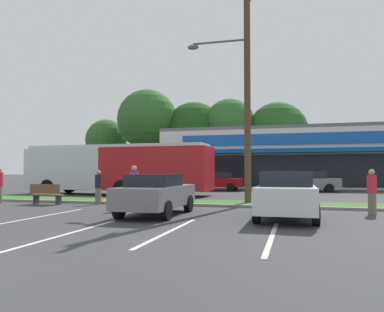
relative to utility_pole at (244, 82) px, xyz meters
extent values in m
cube|color=#386B28|center=(-3.80, 0.00, -5.65)|extent=(56.00, 2.20, 0.12)
cube|color=gray|center=(-3.80, -1.22, -5.65)|extent=(56.00, 0.24, 0.12)
cube|color=silver|center=(-6.22, -6.09, -5.70)|extent=(0.12, 4.80, 0.01)
cube|color=silver|center=(-3.27, -8.92, -5.70)|extent=(0.12, 4.80, 0.01)
cube|color=silver|center=(-0.92, -8.03, -5.70)|extent=(0.12, 4.80, 0.01)
cube|color=silver|center=(1.69, -8.07, -5.70)|extent=(0.12, 4.80, 0.01)
cube|color=silver|center=(1.48, 21.23, -3.07)|extent=(23.30, 10.27, 5.28)
cube|color=black|center=(1.48, 16.06, -4.12)|extent=(19.57, 0.08, 2.75)
cube|color=#0F4C8C|center=(1.48, 15.40, -2.43)|extent=(21.90, 1.40, 0.35)
cube|color=#1959AD|center=(1.48, 16.02, -1.38)|extent=(18.64, 0.16, 0.95)
cube|color=slate|center=(1.48, 21.23, -0.28)|extent=(23.30, 10.27, 0.30)
cylinder|color=#473323|center=(-24.42, 32.19, -3.80)|extent=(0.44, 0.44, 3.81)
sphere|color=#2D6026|center=(-24.42, 32.19, 0.37)|extent=(6.03, 6.03, 6.03)
cylinder|color=#473323|center=(-16.86, 29.38, -2.98)|extent=(0.44, 0.44, 5.45)
sphere|color=#2D6026|center=(-16.86, 29.38, 2.75)|extent=(8.01, 8.01, 8.01)
cylinder|color=#473323|center=(-10.92, 31.51, -3.90)|extent=(0.44, 0.44, 3.62)
sphere|color=#1E4719|center=(-10.92, 31.51, 1.01)|extent=(8.25, 8.25, 8.25)
cylinder|color=#473323|center=(-5.93, 30.96, -3.11)|extent=(0.44, 0.44, 5.20)
sphere|color=#2D6026|center=(-5.93, 30.96, 1.97)|extent=(6.59, 6.59, 6.59)
cylinder|color=#473323|center=(0.11, 31.93, -3.94)|extent=(0.44, 0.44, 3.53)
sphere|color=#23511E|center=(0.11, 31.93, 0.76)|extent=(7.81, 7.81, 7.81)
cylinder|color=#4C3826|center=(0.13, 0.00, -0.35)|extent=(0.30, 0.30, 10.71)
cylinder|color=#59595B|center=(-1.17, -0.01, 2.00)|extent=(2.60, 0.13, 0.10)
ellipsoid|color=#59595B|center=(-2.46, -0.03, 1.85)|extent=(0.56, 0.32, 0.24)
cube|color=#AD191E|center=(-6.24, 5.03, -4.01)|extent=(6.99, 2.72, 2.70)
cube|color=silver|center=(-12.54, 5.18, -4.01)|extent=(5.73, 2.69, 2.70)
cube|color=silver|center=(-9.07, 5.10, -2.56)|extent=(12.15, 2.59, 0.20)
cube|color=black|center=(-9.04, 6.40, -3.52)|extent=(11.59, 0.34, 1.19)
cube|color=black|center=(-15.40, 5.25, -3.68)|extent=(0.11, 2.17, 1.51)
cylinder|color=black|center=(-13.51, 4.04, -5.21)|extent=(1.01, 0.32, 1.00)
cylinder|color=black|center=(-13.45, 6.38, -5.21)|extent=(1.01, 0.32, 1.00)
cylinder|color=black|center=(-8.16, 3.90, -5.21)|extent=(1.01, 0.32, 1.00)
cylinder|color=black|center=(-8.10, 6.25, -5.21)|extent=(1.01, 0.32, 1.00)
cylinder|color=black|center=(-4.69, 3.82, -5.21)|extent=(1.01, 0.32, 1.00)
cylinder|color=black|center=(-4.63, 6.16, -5.21)|extent=(1.01, 0.32, 1.00)
cube|color=brown|center=(-9.02, -2.11, -5.26)|extent=(1.60, 0.45, 0.06)
cube|color=brown|center=(-9.02, -2.30, -4.98)|extent=(1.60, 0.06, 0.44)
cube|color=#333338|center=(-8.41, -2.11, -5.48)|extent=(0.08, 0.36, 0.45)
cube|color=#333338|center=(-9.63, -2.11, -5.48)|extent=(0.08, 0.36, 0.45)
cube|color=#B7B7BC|center=(-14.65, 11.84, -5.02)|extent=(4.14, 1.79, 0.74)
cube|color=black|center=(-14.44, 11.84, -4.38)|extent=(1.87, 1.57, 0.55)
cylinder|color=black|center=(-15.93, 10.99, -5.39)|extent=(0.64, 0.22, 0.64)
cylinder|color=black|center=(-15.93, 12.69, -5.39)|extent=(0.64, 0.22, 0.64)
cylinder|color=black|center=(-13.36, 10.99, -5.39)|extent=(0.64, 0.22, 0.64)
cylinder|color=black|center=(-13.36, 12.69, -5.39)|extent=(0.64, 0.22, 0.64)
cube|color=maroon|center=(-3.77, 11.72, -5.06)|extent=(4.18, 1.83, 0.66)
cube|color=black|center=(-3.56, 11.72, -4.50)|extent=(1.88, 1.61, 0.45)
cylinder|color=black|center=(-5.07, 10.85, -5.39)|extent=(0.64, 0.22, 0.64)
cylinder|color=black|center=(-5.07, 12.59, -5.39)|extent=(0.64, 0.22, 0.64)
cylinder|color=black|center=(-2.48, 10.85, -5.39)|extent=(0.64, 0.22, 0.64)
cylinder|color=black|center=(-2.48, 12.59, -5.39)|extent=(0.64, 0.22, 0.64)
cube|color=slate|center=(3.20, 12.23, -5.04)|extent=(4.53, 1.76, 0.69)
cube|color=black|center=(3.43, 12.23, -4.44)|extent=(2.04, 1.55, 0.53)
cylinder|color=black|center=(1.80, 11.39, -5.39)|extent=(0.64, 0.22, 0.64)
cylinder|color=black|center=(1.80, 13.06, -5.39)|extent=(0.64, 0.22, 0.64)
cylinder|color=black|center=(4.61, 11.39, -5.39)|extent=(0.64, 0.22, 0.64)
cylinder|color=black|center=(4.61, 13.06, -5.39)|extent=(0.64, 0.22, 0.64)
cube|color=silver|center=(1.96, -4.52, -5.00)|extent=(1.78, 4.60, 0.77)
cube|color=black|center=(1.96, -4.75, -4.38)|extent=(1.56, 2.07, 0.47)
cylinder|color=black|center=(1.12, -3.10, -5.39)|extent=(0.22, 0.64, 0.64)
cylinder|color=black|center=(2.81, -3.10, -5.39)|extent=(0.22, 0.64, 0.64)
cylinder|color=black|center=(1.12, -5.95, -5.39)|extent=(0.22, 0.64, 0.64)
cylinder|color=black|center=(2.81, -5.95, -5.39)|extent=(0.22, 0.64, 0.64)
cube|color=slate|center=(-2.53, -4.77, -5.03)|extent=(1.73, 4.16, 0.71)
cube|color=black|center=(-2.53, -4.97, -4.46)|extent=(1.52, 1.87, 0.42)
cylinder|color=black|center=(-3.35, -3.48, -5.39)|extent=(0.22, 0.64, 0.64)
cylinder|color=black|center=(-1.71, -3.48, -5.39)|extent=(0.22, 0.64, 0.64)
cylinder|color=black|center=(-3.35, -6.06, -5.39)|extent=(0.22, 0.64, 0.64)
cylinder|color=black|center=(-1.71, -6.06, -5.39)|extent=(0.22, 0.64, 0.64)
cylinder|color=#1E2338|center=(-4.12, -3.17, -5.27)|extent=(0.31, 0.31, 0.87)
cylinder|color=#99338C|center=(-4.12, -3.17, -4.50)|extent=(0.36, 0.36, 0.68)
sphere|color=tan|center=(-4.12, -3.17, -4.04)|extent=(0.24, 0.24, 0.24)
cylinder|color=#726651|center=(-6.68, -1.52, -5.32)|extent=(0.28, 0.28, 0.78)
cylinder|color=black|center=(-6.68, -1.52, -4.62)|extent=(0.32, 0.32, 0.62)
sphere|color=tan|center=(-6.68, -1.52, -4.21)|extent=(0.21, 0.21, 0.21)
sphere|color=tan|center=(-11.58, -2.30, -4.09)|extent=(0.23, 0.23, 0.23)
cylinder|color=#726651|center=(4.90, -2.59, -5.31)|extent=(0.28, 0.28, 0.79)
cylinder|color=red|center=(4.90, -2.59, -4.61)|extent=(0.33, 0.33, 0.62)
sphere|color=tan|center=(4.90, -2.59, -4.19)|extent=(0.22, 0.22, 0.22)
camera|label=1|loc=(2.25, -17.37, -4.12)|focal=35.15mm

